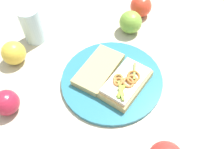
# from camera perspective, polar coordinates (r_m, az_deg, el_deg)

# --- Properties ---
(ground_plane) EXTENTS (2.00, 2.00, 0.00)m
(ground_plane) POSITION_cam_1_polar(r_m,az_deg,el_deg) (0.74, 0.00, -1.52)
(ground_plane) COLOR #C0B69F
(ground_plane) RESTS_ON ground
(plate) EXTENTS (0.30, 0.30, 0.01)m
(plate) POSITION_cam_1_polar(r_m,az_deg,el_deg) (0.73, 0.00, -1.24)
(plate) COLOR teal
(plate) RESTS_ON ground_plane
(sandwich) EXTENTS (0.18, 0.14, 0.05)m
(sandwich) POSITION_cam_1_polar(r_m,az_deg,el_deg) (0.70, 3.21, -1.91)
(sandwich) COLOR tan
(sandwich) RESTS_ON plate
(bread_slice_side) EXTENTS (0.18, 0.14, 0.02)m
(bread_slice_side) POSITION_cam_1_polar(r_m,az_deg,el_deg) (0.74, -3.04, 1.21)
(bread_slice_side) COLOR tan
(bread_slice_side) RESTS_ON plate
(apple_0) EXTENTS (0.08, 0.08, 0.08)m
(apple_0) POSITION_cam_1_polar(r_m,az_deg,el_deg) (0.86, 4.27, 11.86)
(apple_0) COLOR #7CAD3E
(apple_0) RESTS_ON ground_plane
(apple_2) EXTENTS (0.08, 0.08, 0.07)m
(apple_2) POSITION_cam_1_polar(r_m,az_deg,el_deg) (0.81, -21.60, 4.61)
(apple_2) COLOR gold
(apple_2) RESTS_ON ground_plane
(apple_3) EXTENTS (0.09, 0.09, 0.08)m
(apple_3) POSITION_cam_1_polar(r_m,az_deg,el_deg) (0.93, 6.63, 15.30)
(apple_3) COLOR red
(apple_3) RESTS_ON ground_plane
(apple_4) EXTENTS (0.09, 0.09, 0.07)m
(apple_4) POSITION_cam_1_polar(r_m,az_deg,el_deg) (0.71, -23.06, -5.93)
(apple_4) COLOR #AB203A
(apple_4) RESTS_ON ground_plane
(drinking_glass) EXTENTS (0.07, 0.07, 0.12)m
(drinking_glass) POSITION_cam_1_polar(r_m,az_deg,el_deg) (0.85, -17.85, 10.68)
(drinking_glass) COLOR silver
(drinking_glass) RESTS_ON ground_plane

